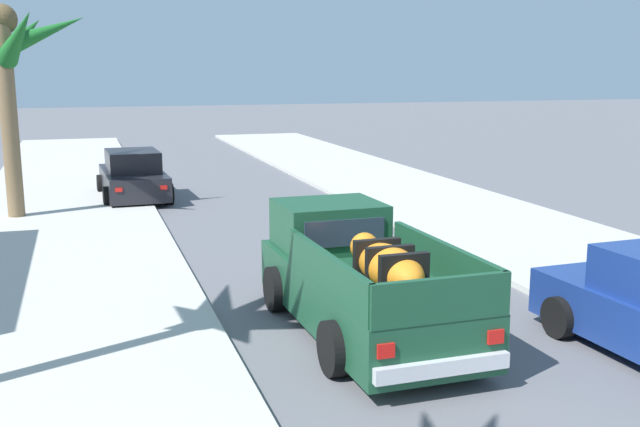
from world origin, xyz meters
The scene contains 7 objects.
sidewalk_left centered at (-5.32, 12.00, 0.06)m, with size 4.98×60.00×0.12m, color beige.
sidewalk_right centered at (5.32, 12.00, 0.06)m, with size 4.98×60.00×0.12m, color beige.
curb_left centered at (-4.23, 12.00, 0.05)m, with size 0.16×60.00×0.10m, color silver.
curb_right centered at (4.23, 12.00, 0.05)m, with size 0.16×60.00×0.10m, color silver.
pickup_truck centered at (-0.74, 7.99, 0.81)m, with size 2.30×5.25×1.80m.
car_right_near centered at (-3.27, 21.42, 0.71)m, with size 2.16×4.32×1.54m.
palm_tree_left_back centered at (-6.43, 18.82, 4.44)m, with size 4.13×3.88×5.67m.
Camera 1 is at (-4.75, -2.69, 4.06)m, focal length 42.69 mm.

